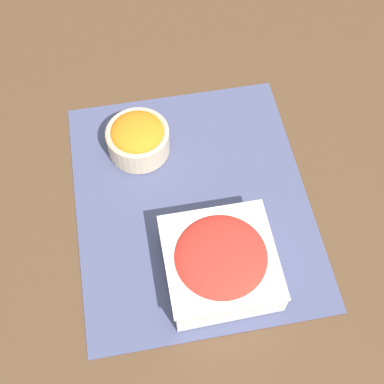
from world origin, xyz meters
TOP-DOWN VIEW (x-y plane):
  - ground_plane at (0.00, 0.00)m, footprint 3.00×3.00m
  - placemat at (0.00, 0.00)m, footprint 0.52×0.43m
  - carrot_bowl at (-0.13, -0.08)m, footprint 0.12×0.12m
  - tomato_bowl at (0.15, 0.02)m, footprint 0.18×0.18m

SIDE VIEW (x-z plane):
  - ground_plane at x=0.00m, z-range 0.00..0.00m
  - placemat at x=0.00m, z-range 0.00..0.00m
  - carrot_bowl at x=-0.13m, z-range 0.01..0.08m
  - tomato_bowl at x=0.15m, z-range 0.00..0.08m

